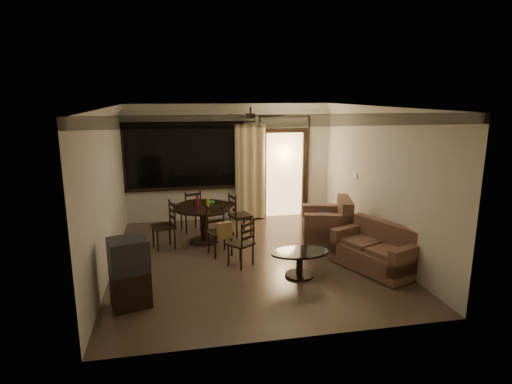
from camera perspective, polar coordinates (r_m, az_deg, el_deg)
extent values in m
plane|color=#7F6651|center=(8.14, -0.68, -8.84)|extent=(5.50, 5.50, 0.00)
plane|color=beige|center=(10.40, -3.46, 3.98)|extent=(5.00, 0.00, 5.00)
plane|color=beige|center=(5.14, 4.88, -5.53)|extent=(5.00, 0.00, 5.00)
plane|color=beige|center=(7.69, -19.35, 0.03)|extent=(0.00, 5.50, 5.50)
plane|color=beige|center=(8.53, 16.04, 1.49)|extent=(0.00, 5.50, 5.50)
plane|color=white|center=(7.56, -0.74, 11.27)|extent=(5.50, 5.50, 0.00)
cube|color=black|center=(10.26, -9.57, 4.68)|extent=(2.70, 0.04, 1.45)
cylinder|color=black|center=(10.09, -9.16, 9.16)|extent=(3.20, 0.03, 0.03)
cube|color=#FFC684|center=(10.68, 3.80, 2.30)|extent=(0.91, 0.03, 2.08)
cube|color=white|center=(9.47, 13.06, 2.15)|extent=(0.02, 0.18, 0.12)
cylinder|color=black|center=(7.56, -0.74, 10.81)|extent=(0.03, 0.03, 0.12)
cylinder|color=black|center=(7.56, -0.74, 10.13)|extent=(0.16, 0.16, 0.08)
cylinder|color=black|center=(8.88, -7.05, -2.01)|extent=(1.22, 1.22, 0.04)
cylinder|color=black|center=(8.98, -6.99, -4.27)|extent=(0.12, 0.12, 0.71)
cylinder|color=black|center=(9.09, -6.93, -6.45)|extent=(0.61, 0.61, 0.03)
cylinder|color=maroon|center=(8.86, -7.81, -1.20)|extent=(0.06, 0.06, 0.22)
cylinder|color=gold|center=(8.83, -6.46, -1.34)|extent=(0.06, 0.06, 0.18)
cube|color=#26803B|center=(9.05, -6.02, -1.39)|extent=(0.14, 0.10, 0.05)
cube|color=black|center=(8.71, -12.24, -4.53)|extent=(0.52, 0.52, 0.04)
cube|color=black|center=(9.28, -2.09, -3.14)|extent=(0.52, 0.52, 0.04)
cube|color=black|center=(8.20, -4.86, -5.37)|extent=(0.52, 0.52, 0.04)
cube|color=#B4844D|center=(7.97, -4.22, -5.15)|extent=(0.29, 0.16, 0.32)
cube|color=black|center=(9.68, -8.71, -2.60)|extent=(0.52, 0.52, 0.04)
cube|color=black|center=(6.63, -16.39, -12.17)|extent=(0.64, 0.60, 0.54)
cube|color=black|center=(6.44, -16.68, -8.07)|extent=(0.64, 0.60, 0.48)
cube|color=black|center=(6.48, -14.33, -7.77)|extent=(0.12, 0.37, 0.33)
cube|color=#452020|center=(7.88, 15.56, -8.51)|extent=(1.29, 1.66, 0.37)
cube|color=#452020|center=(8.00, 17.11, -5.98)|extent=(0.73, 1.43, 0.60)
cube|color=#452020|center=(7.44, 19.47, -8.57)|extent=(0.78, 0.45, 0.46)
cube|color=#452020|center=(8.23, 12.20, -6.04)|extent=(0.78, 0.45, 0.46)
cube|color=#452020|center=(7.78, 15.43, -7.14)|extent=(1.00, 1.40, 0.11)
cube|color=#452020|center=(8.91, 9.33, -5.39)|extent=(1.15, 1.15, 0.44)
cube|color=#452020|center=(8.84, 11.74, -3.15)|extent=(0.46, 0.97, 0.72)
cube|color=#452020|center=(8.49, 9.61, -4.76)|extent=(0.96, 0.44, 0.55)
cube|color=#452020|center=(9.20, 9.17, -3.35)|extent=(0.96, 0.44, 0.55)
cube|color=#452020|center=(8.83, 9.03, -3.82)|extent=(0.83, 0.87, 0.13)
ellipsoid|color=navy|center=(8.80, 9.06, -3.09)|extent=(0.40, 0.33, 0.12)
ellipsoid|color=black|center=(7.29, 5.86, -8.01)|extent=(1.00, 0.60, 0.03)
cylinder|color=black|center=(7.37, 5.82, -9.54)|extent=(0.11, 0.11, 0.40)
cylinder|color=black|center=(7.45, 5.78, -10.92)|extent=(0.49, 0.49, 0.03)
cube|color=black|center=(7.69, -2.07, -6.90)|extent=(0.54, 0.54, 0.04)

